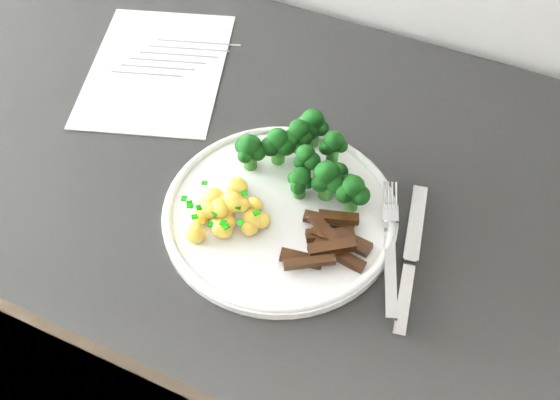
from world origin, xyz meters
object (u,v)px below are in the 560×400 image
object	(u,v)px
broccoli	(308,156)
fork	(390,251)
recipe_paper	(157,68)
knife	(408,274)
potatoes	(226,210)
counter	(252,325)
beef_strips	(331,240)
plate	(280,212)

from	to	relation	value
broccoli	fork	world-z (taller)	broccoli
recipe_paper	knife	bearing A→B (deg)	-23.22
potatoes	counter	bearing A→B (deg)	110.15
knife	potatoes	bearing A→B (deg)	-175.52
fork	knife	world-z (taller)	fork
broccoli	beef_strips	xyz separation A→B (m)	(0.07, -0.09, -0.02)
counter	knife	world-z (taller)	knife
plate	fork	bearing A→B (deg)	-2.43
fork	counter	bearing A→B (deg)	161.24
counter	broccoli	xyz separation A→B (m)	(0.10, -0.01, 0.51)
recipe_paper	potatoes	size ratio (longest dim) A/B	3.03
recipe_paper	broccoli	bearing A→B (deg)	-20.04
plate	broccoli	world-z (taller)	broccoli
potatoes	knife	bearing A→B (deg)	4.48
broccoli	knife	xyz separation A→B (m)	(0.16, -0.09, -0.03)
plate	potatoes	size ratio (longest dim) A/B	2.68
recipe_paper	fork	distance (m)	0.45
plate	potatoes	bearing A→B (deg)	-144.03
recipe_paper	fork	bearing A→B (deg)	-22.88
potatoes	plate	bearing A→B (deg)	35.97
recipe_paper	broccoli	world-z (taller)	broccoli
fork	knife	bearing A→B (deg)	-28.26
beef_strips	broccoli	bearing A→B (deg)	127.48
plate	beef_strips	world-z (taller)	beef_strips
plate	knife	bearing A→B (deg)	-6.96
counter	broccoli	distance (m)	0.52
counter	beef_strips	size ratio (longest dim) A/B	23.38
knife	counter	bearing A→B (deg)	160.19
beef_strips	fork	xyz separation A→B (m)	(0.07, 0.01, -0.00)
broccoli	potatoes	bearing A→B (deg)	-119.24
counter	knife	xyz separation A→B (m)	(0.26, -0.09, 0.48)
beef_strips	knife	world-z (taller)	beef_strips
plate	potatoes	world-z (taller)	potatoes
potatoes	fork	world-z (taller)	potatoes
counter	potatoes	xyz separation A→B (m)	(0.04, -0.11, 0.49)
counter	knife	size ratio (longest dim) A/B	12.36
counter	fork	distance (m)	0.54
potatoes	beef_strips	bearing A→B (deg)	7.63
broccoli	knife	size ratio (longest dim) A/B	0.89
recipe_paper	knife	distance (m)	0.48
broccoli	beef_strips	size ratio (longest dim) A/B	1.68
fork	broccoli	bearing A→B (deg)	151.46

